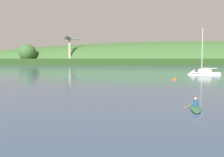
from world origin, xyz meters
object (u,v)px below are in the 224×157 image
object	(u,v)px
dockside_crane	(70,50)
mooring_buoy_midchannel	(174,80)
canoe_with_paddler	(195,108)
sailboat_midwater_white	(201,74)

from	to	relation	value
dockside_crane	mooring_buoy_midchannel	xyz separation A→B (m)	(64.91, -134.62, -10.51)
dockside_crane	canoe_with_paddler	world-z (taller)	dockside_crane
sailboat_midwater_white	mooring_buoy_midchannel	world-z (taller)	sailboat_midwater_white
dockside_crane	mooring_buoy_midchannel	distance (m)	149.82
canoe_with_paddler	mooring_buoy_midchannel	world-z (taller)	canoe_with_paddler
dockside_crane	mooring_buoy_midchannel	bearing A→B (deg)	-130.69
dockside_crane	sailboat_midwater_white	world-z (taller)	dockside_crane
sailboat_midwater_white	canoe_with_paddler	bearing A→B (deg)	86.53
sailboat_midwater_white	canoe_with_paddler	xyz separation A→B (m)	(-8.35, -44.50, -0.15)
canoe_with_paddler	dockside_crane	bearing A→B (deg)	26.86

